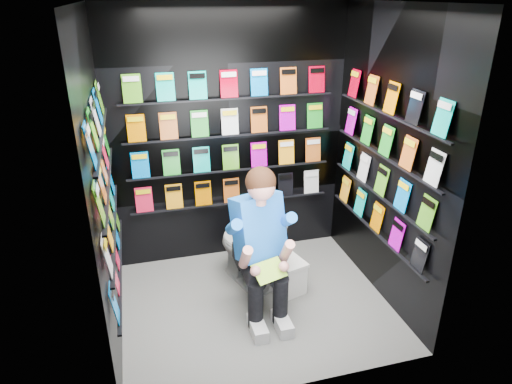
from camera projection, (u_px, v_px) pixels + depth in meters
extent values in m
plane|color=slate|center=(256.00, 304.00, 4.24)|extent=(2.40, 2.40, 0.00)
plane|color=white|center=(256.00, 2.00, 3.20)|extent=(2.40, 2.40, 0.00)
cube|color=black|center=(230.00, 139.00, 4.60)|extent=(2.40, 0.04, 2.60)
cube|color=black|center=(298.00, 231.00, 2.84)|extent=(2.40, 0.04, 2.60)
cube|color=black|center=(102.00, 190.00, 3.43)|extent=(0.04, 2.00, 2.60)
cube|color=black|center=(387.00, 161.00, 4.01)|extent=(0.04, 2.00, 2.60)
imported|color=silver|center=(247.00, 249.00, 4.45)|extent=(0.62, 0.84, 0.73)
cube|color=white|center=(286.00, 274.00, 4.44)|extent=(0.32, 0.45, 0.30)
cube|color=white|center=(286.00, 259.00, 4.37)|extent=(0.34, 0.47, 0.03)
cube|color=green|center=(269.00, 271.00, 3.72)|extent=(0.30, 0.23, 0.11)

